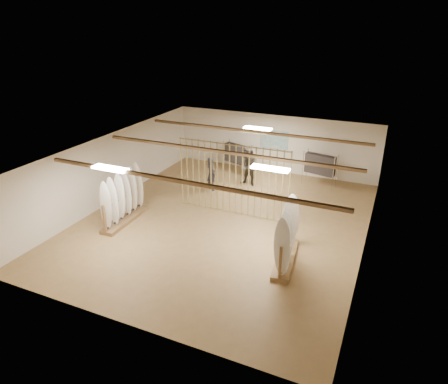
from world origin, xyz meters
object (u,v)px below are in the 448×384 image
at_px(rack_left, 124,205).
at_px(clothing_rack_b, 320,164).
at_px(shopper_b, 249,164).
at_px(rack_right, 286,242).
at_px(clothing_rack_a, 237,154).
at_px(shopper_a, 211,172).

relative_size(rack_left, clothing_rack_b, 1.55).
bearing_deg(shopper_b, clothing_rack_b, 29.10).
height_order(rack_right, clothing_rack_a, rack_right).
height_order(rack_right, clothing_rack_b, rack_right).
relative_size(rack_right, shopper_b, 1.22).
distance_m(rack_right, clothing_rack_a, 7.81).
xyz_separation_m(rack_right, shopper_a, (-4.57, 4.20, 0.19)).
xyz_separation_m(clothing_rack_b, shopper_a, (-4.23, -2.43, -0.16)).
bearing_deg(rack_right, shopper_a, 130.19).
bearing_deg(clothing_rack_b, shopper_a, -136.88).
bearing_deg(shopper_b, shopper_a, -132.00).
bearing_deg(clothing_rack_a, shopper_b, -25.58).
bearing_deg(shopper_b, rack_left, -113.68).
relative_size(rack_right, clothing_rack_a, 1.57).
relative_size(clothing_rack_a, shopper_a, 0.91).
height_order(rack_right, shopper_b, shopper_b).
height_order(clothing_rack_b, shopper_a, shopper_a).
distance_m(rack_left, clothing_rack_a, 6.64).
distance_m(clothing_rack_b, shopper_b, 3.15).
bearing_deg(clothing_rack_b, shopper_b, -143.71).
height_order(clothing_rack_a, shopper_a, shopper_a).
distance_m(clothing_rack_b, shopper_a, 4.88).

